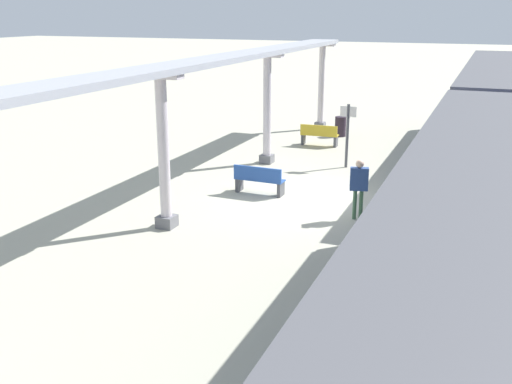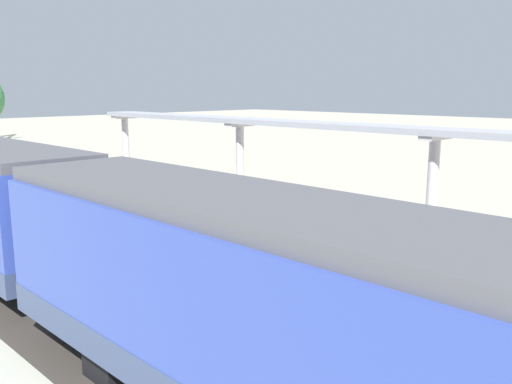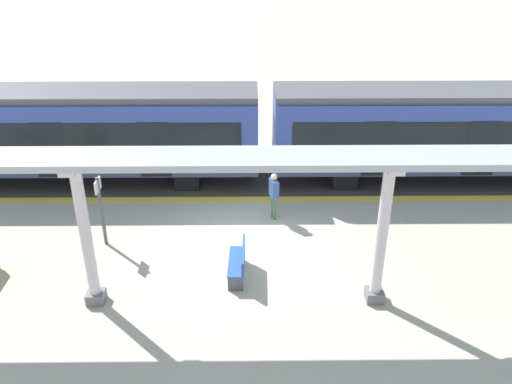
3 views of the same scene
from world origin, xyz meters
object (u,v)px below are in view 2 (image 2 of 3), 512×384
canopy_pillar_second (431,209)px  bench_near_end (294,246)px  platform_info_sign (387,260)px  canopy_pillar_third (240,178)px  train_near_carriage (368,354)px  passenger_waiting_near_edge (183,242)px  canopy_pillar_fourth (126,159)px

canopy_pillar_second → bench_near_end: (-1.12, 3.60, -1.50)m
platform_info_sign → canopy_pillar_third: bearing=69.7°
canopy_pillar_third → canopy_pillar_second: bearing=-90.0°
train_near_carriage → platform_info_sign: train_near_carriage is taller
train_near_carriage → bench_near_end: train_near_carriage is taller
train_near_carriage → canopy_pillar_second: canopy_pillar_second is taller
passenger_waiting_near_edge → bench_near_end: bearing=-18.4°
canopy_pillar_third → passenger_waiting_near_edge: canopy_pillar_third is taller
passenger_waiting_near_edge → canopy_pillar_second: bearing=-47.2°
canopy_pillar_third → bench_near_end: bearing=-108.0°
bench_near_end → platform_info_sign: 4.47m
train_near_carriage → passenger_waiting_near_edge: size_ratio=9.04×
train_near_carriage → canopy_pillar_second: size_ratio=3.78×
train_near_carriage → platform_info_sign: bearing=28.8°
canopy_pillar_third → platform_info_sign: 8.03m
canopy_pillar_third → canopy_pillar_fourth: same height
canopy_pillar_fourth → passenger_waiting_near_edge: (-4.32, -9.60, -0.94)m
train_near_carriage → bench_near_end: 9.31m
train_near_carriage → canopy_pillar_third: bearing=53.4°
canopy_pillar_second → passenger_waiting_near_edge: size_ratio=2.39×
platform_info_sign → passenger_waiting_near_edge: platform_info_sign is taller
platform_info_sign → canopy_pillar_fourth: bearing=79.3°
canopy_pillar_third → passenger_waiting_near_edge: 5.02m
canopy_pillar_third → platform_info_sign: (-2.78, -7.51, -0.61)m
canopy_pillar_second → platform_info_sign: 2.88m
canopy_pillar_fourth → platform_info_sign: size_ratio=1.74×
train_near_carriage → passenger_waiting_near_edge: (3.17, 7.71, -0.83)m
canopy_pillar_second → canopy_pillar_fourth: bearing=90.0°
canopy_pillar_third → passenger_waiting_near_edge: size_ratio=2.39×
canopy_pillar_fourth → passenger_waiting_near_edge: size_ratio=2.39×
canopy_pillar_second → canopy_pillar_fourth: size_ratio=1.00×
canopy_pillar_third → passenger_waiting_near_edge: (-4.32, -2.39, -0.94)m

